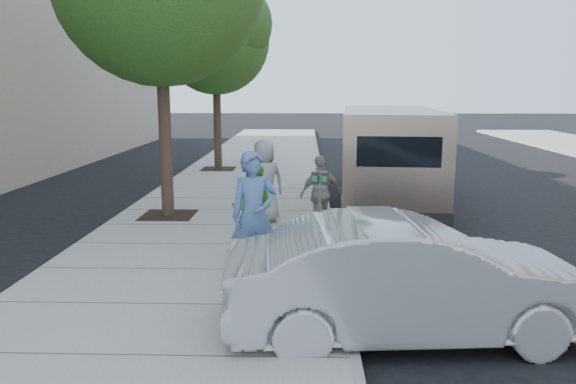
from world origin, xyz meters
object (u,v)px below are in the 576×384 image
object	(u,v)px
sedan	(410,279)
parking_meter	(320,194)
person_gray_shirt	(264,181)
person_green_shirt	(253,210)
person_officer	(254,215)
tree_far	(217,35)
person_striped_polo	(321,194)
van	(388,155)

from	to	relation	value
sedan	parking_meter	bearing A→B (deg)	13.01
sedan	person_gray_shirt	bearing A→B (deg)	17.15
parking_meter	person_green_shirt	size ratio (longest dim) A/B	0.91
person_officer	person_gray_shirt	distance (m)	3.63
tree_far	person_striped_polo	xyz separation A→B (m)	(3.45, -8.93, -3.95)
person_green_shirt	person_striped_polo	distance (m)	2.08
person_green_shirt	person_gray_shirt	bearing A→B (deg)	-89.70
van	person_gray_shirt	bearing A→B (deg)	-134.25
parking_meter	sedan	size ratio (longest dim) A/B	0.32
tree_far	person_striped_polo	size ratio (longest dim) A/B	4.14
sedan	person_striped_polo	bearing A→B (deg)	6.90
parking_meter	person_gray_shirt	bearing A→B (deg)	131.32
person_gray_shirt	person_striped_polo	world-z (taller)	person_gray_shirt
person_green_shirt	tree_far	bearing A→B (deg)	-77.32
van	sedan	distance (m)	8.15
sedan	person_green_shirt	distance (m)	3.73
tree_far	person_striped_polo	world-z (taller)	tree_far
parking_meter	sedan	bearing A→B (deg)	-58.42
person_gray_shirt	person_striped_polo	xyz separation A→B (m)	(1.21, -0.73, -0.13)
parking_meter	person_officer	bearing A→B (deg)	-112.69
van	person_officer	xyz separation A→B (m)	(-2.96, -6.30, -0.20)
person_officer	person_striped_polo	distance (m)	3.11
tree_far	person_green_shirt	bearing A→B (deg)	-78.19
person_officer	person_striped_polo	xyz separation A→B (m)	(1.11, 2.90, -0.20)
tree_far	van	bearing A→B (deg)	-46.21
tree_far	sedan	bearing A→B (deg)	-71.99
sedan	person_gray_shirt	size ratio (longest dim) A/B	2.50
person_officer	person_gray_shirt	xyz separation A→B (m)	(-0.10, 3.62, -0.07)
sedan	person_green_shirt	xyz separation A→B (m)	(-2.21, 3.01, 0.20)
person_striped_polo	van	bearing A→B (deg)	-143.99
parking_meter	person_striped_polo	bearing A→B (deg)	101.45
person_gray_shirt	tree_far	bearing A→B (deg)	-98.65
van	sedan	xyz separation A→B (m)	(-0.88, -8.08, -0.58)
person_officer	sedan	bearing A→B (deg)	-57.96
parking_meter	person_officer	xyz separation A→B (m)	(-1.05, -1.42, -0.06)
person_officer	person_green_shirt	world-z (taller)	person_officer
person_striped_polo	person_gray_shirt	bearing A→B (deg)	-56.43
person_striped_polo	sedan	bearing A→B (deg)	76.30
tree_far	sedan	distance (m)	14.90
tree_far	person_green_shirt	size ratio (longest dim) A/B	4.06
person_green_shirt	person_gray_shirt	distance (m)	2.41
parking_meter	sedan	distance (m)	3.40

